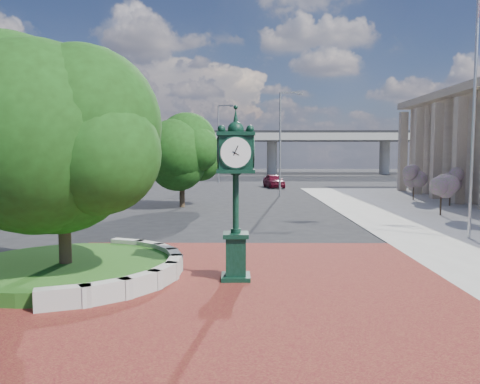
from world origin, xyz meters
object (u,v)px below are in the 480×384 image
street_lamp_near (283,135)px  street_lamp_far (220,138)px  post_clock (236,187)px  flagpole_a (474,110)px  parked_car (274,181)px

street_lamp_near → street_lamp_far: size_ratio=0.92×
post_clock → flagpole_a: bearing=34.1°
post_clock → street_lamp_far: size_ratio=0.51×
parked_car → flagpole_a: flagpole_a is taller
street_lamp_far → street_lamp_near: bearing=-70.5°
flagpole_a → street_lamp_near: size_ratio=1.19×
parked_car → flagpole_a: bearing=-88.8°
post_clock → parked_car: bearing=84.9°
parked_car → street_lamp_far: size_ratio=0.44×
post_clock → flagpole_a: flagpole_a is taller
parked_car → flagpole_a: 31.48m
street_lamp_near → street_lamp_far: street_lamp_far is taller
post_clock → parked_car: size_ratio=1.14×
parked_car → street_lamp_near: 10.72m
street_lamp_near → post_clock: bearing=-97.2°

